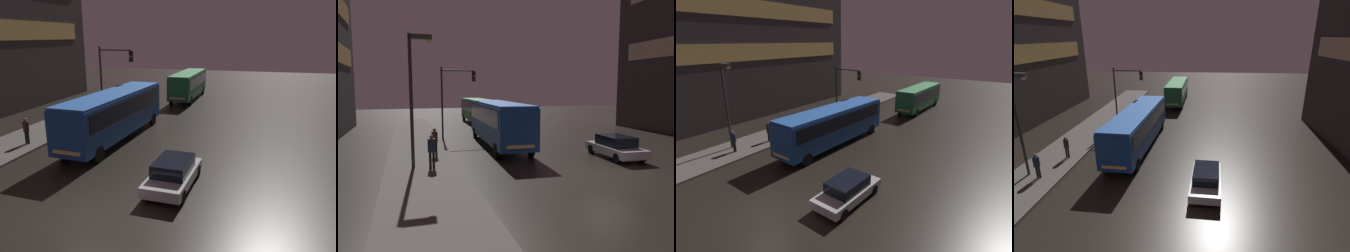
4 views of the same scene
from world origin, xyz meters
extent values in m
plane|color=black|center=(0.00, 0.00, 0.00)|extent=(120.00, 120.00, 0.00)
cube|color=#56514C|center=(-9.00, 10.00, 0.07)|extent=(4.00, 48.00, 0.15)
cube|color=#383333|center=(-20.40, 13.99, 9.62)|extent=(10.00, 28.84, 19.24)
cube|color=#EAC66B|center=(-15.45, 13.99, 7.65)|extent=(0.24, 24.51, 1.80)
cube|color=#EAC66B|center=(-15.45, 13.99, 12.17)|extent=(0.24, 24.51, 1.80)
cube|color=#194793|center=(-3.01, 9.99, 1.88)|extent=(3.10, 11.71, 2.65)
cube|color=black|center=(-3.01, 9.99, 2.45)|extent=(3.11, 10.78, 1.10)
cube|color=blue|center=(-3.01, 9.99, 3.28)|extent=(3.04, 11.47, 0.16)
cube|color=#F4CC72|center=(-3.32, 4.18, 0.95)|extent=(1.75, 0.19, 0.20)
cylinder|color=black|center=(-2.10, 5.54, 0.50)|extent=(0.30, 1.01, 1.00)
cylinder|color=black|center=(-4.39, 5.66, 0.50)|extent=(0.30, 1.01, 1.00)
cylinder|color=black|center=(-1.63, 14.31, 0.50)|extent=(0.30, 1.01, 1.00)
cylinder|color=black|center=(-3.92, 14.43, 0.50)|extent=(0.30, 1.01, 1.00)
cube|color=#236B38|center=(-1.19, 26.48, 1.75)|extent=(2.49, 9.92, 2.39)
cube|color=black|center=(-1.19, 26.48, 2.19)|extent=(2.54, 9.13, 1.10)
cube|color=#399252|center=(-1.19, 26.48, 3.02)|extent=(2.44, 9.72, 0.16)
cube|color=#F4CC72|center=(-1.28, 21.52, 0.95)|extent=(1.63, 0.13, 0.20)
cylinder|color=black|center=(-0.19, 22.92, 0.50)|extent=(0.27, 1.00, 1.00)
cylinder|color=black|center=(-2.31, 22.96, 0.50)|extent=(0.27, 1.00, 1.00)
cylinder|color=black|center=(-0.07, 30.00, 0.50)|extent=(0.27, 1.00, 1.00)
cylinder|color=black|center=(-2.19, 30.04, 0.50)|extent=(0.27, 1.00, 1.00)
cube|color=#B7B7BC|center=(2.91, 3.57, 0.55)|extent=(2.09, 4.47, 0.50)
cube|color=black|center=(2.91, 3.57, 1.12)|extent=(1.71, 2.48, 0.64)
cylinder|color=black|center=(3.70, 2.04, 0.32)|extent=(0.23, 0.65, 0.64)
cylinder|color=black|center=(1.98, 2.13, 0.32)|extent=(0.23, 0.65, 0.64)
cylinder|color=black|center=(3.84, 5.02, 0.32)|extent=(0.23, 0.65, 0.64)
cylinder|color=black|center=(2.12, 5.10, 0.32)|extent=(0.23, 0.65, 0.64)
cylinder|color=black|center=(-8.19, 7.02, 0.57)|extent=(0.14, 0.14, 0.84)
cylinder|color=black|center=(-8.01, 7.02, 0.57)|extent=(0.14, 0.14, 0.84)
cylinder|color=#422319|center=(-8.10, 7.02, 1.35)|extent=(0.51, 0.51, 0.70)
sphere|color=#8C664C|center=(-8.10, 7.02, 1.81)|extent=(0.22, 0.22, 0.22)
cylinder|color=black|center=(-8.63, 3.81, 0.58)|extent=(0.14, 0.14, 0.86)
cylinder|color=black|center=(-8.45, 3.81, 0.58)|extent=(0.14, 0.14, 0.86)
cylinder|color=#1E283D|center=(-8.54, 3.81, 1.37)|extent=(0.53, 0.53, 0.72)
sphere|color=#8C664C|center=(-8.54, 3.81, 1.84)|extent=(0.22, 0.22, 0.22)
cylinder|color=#2D2D2D|center=(-6.67, 15.39, 3.15)|extent=(0.16, 0.16, 6.29)
cylinder|color=#2D2D2D|center=(-5.23, 15.39, 5.99)|extent=(2.87, 0.12, 0.12)
cube|color=black|center=(-3.80, 15.39, 5.49)|extent=(0.30, 0.24, 0.90)
sphere|color=#390706|center=(-3.80, 15.25, 5.77)|extent=(0.18, 0.18, 0.18)
sphere|color=gold|center=(-3.80, 15.25, 5.49)|extent=(0.18, 0.18, 0.18)
sphere|color=black|center=(-3.80, 15.25, 5.21)|extent=(0.18, 0.18, 0.18)
cylinder|color=#2D2D2D|center=(-9.51, 4.16, 3.71)|extent=(0.18, 0.18, 7.12)
cube|color=#383838|center=(-8.91, 4.16, 7.12)|extent=(1.10, 0.36, 0.24)
sphere|color=#F4CC72|center=(-8.51, 4.16, 6.97)|extent=(0.32, 0.32, 0.32)
camera|label=1|loc=(6.54, -10.66, 7.15)|focal=35.00mm
camera|label=2|loc=(-9.87, -13.97, 4.43)|focal=35.00mm
camera|label=3|loc=(10.31, -7.31, 8.91)|focal=28.00mm
camera|label=4|loc=(2.55, -11.24, 9.42)|focal=28.00mm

